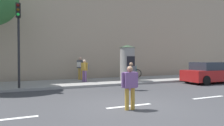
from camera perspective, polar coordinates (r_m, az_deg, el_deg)
name	(u,v)px	position (r m, az deg, el deg)	size (l,w,h in m)	color
ground_plane	(129,106)	(7.11, 5.26, -12.77)	(80.00, 80.00, 0.00)	#38383A
sidewalk_curb	(82,83)	(13.58, -8.99, -5.84)	(36.00, 4.00, 0.15)	gray
lane_markings	(129,106)	(7.11, 5.26, -12.74)	(25.80, 0.16, 0.01)	silver
building_backdrop	(69,26)	(18.64, -12.85, 10.71)	(36.00, 5.00, 9.68)	tan
traffic_light	(18,32)	(11.43, -26.32, 8.43)	(0.24, 0.45, 4.54)	black
poster_column	(127,63)	(13.97, 4.63, 0.15)	(1.18, 1.18, 2.63)	gray
pedestrian_in_light_jacket	(131,74)	(10.55, 5.77, -3.31)	(0.61, 0.27, 1.54)	#724C84
pedestrian_with_backpack	(130,84)	(6.45, 5.40, -6.44)	(0.62, 0.25, 1.48)	#B78C33
pedestrian_with_bag	(80,66)	(14.84, -9.56, -0.88)	(0.53, 0.53, 1.76)	#B78C33
pedestrian_near_pole	(85,69)	(13.38, -8.23, -1.68)	(0.51, 0.51, 1.55)	#724C84
bicycle_leaning	(131,73)	(16.18, 5.86, -3.08)	(1.73, 0.51, 1.09)	black
parked_car_red	(212,73)	(15.62, 27.85, -2.65)	(4.59, 1.88, 1.51)	maroon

